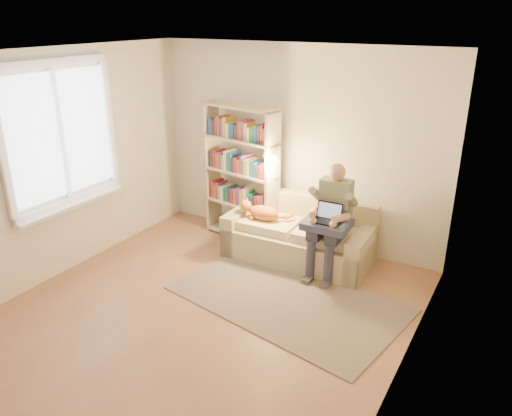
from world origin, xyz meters
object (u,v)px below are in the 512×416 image
Objects in this scene: laptop at (325,216)px; bookshelf at (241,167)px; sofa at (299,238)px; cat at (264,212)px; person at (331,214)px.

bookshelf is at bearing 161.70° from laptop.
sofa is 0.68m from laptop.
laptop is at bearing -9.49° from cat.
sofa is at bearing 162.33° from person.
bookshelf reaches higher than laptop.
sofa is 0.99× the size of bookshelf.
laptop is at bearing -106.93° from person.
sofa reaches higher than cat.
person is 0.90m from cat.
person is at bearing 73.07° from laptop.
laptop is at bearing -31.98° from sofa.
bookshelf reaches higher than cat.
laptop reaches higher than cat.
bookshelf is at bearing 166.53° from person.
bookshelf reaches higher than sofa.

